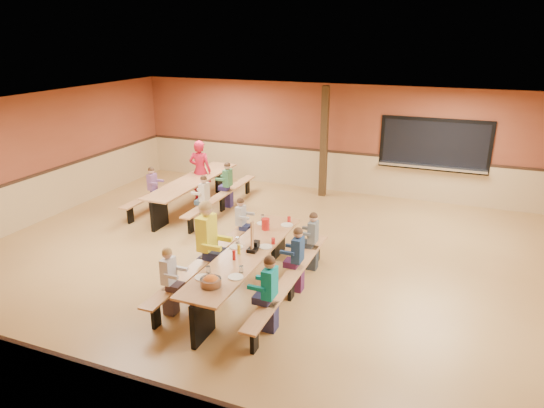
% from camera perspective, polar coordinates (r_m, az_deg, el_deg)
% --- Properties ---
extents(ground, '(12.00, 12.00, 0.00)m').
position_cam_1_polar(ground, '(9.69, -0.22, -6.78)').
color(ground, olive).
rests_on(ground, ground).
extents(room_envelope, '(12.04, 10.04, 3.02)m').
position_cam_1_polar(room_envelope, '(9.40, -0.23, -3.01)').
color(room_envelope, brown).
rests_on(room_envelope, ground).
extents(kitchen_pass_through, '(2.78, 0.28, 1.38)m').
position_cam_1_polar(kitchen_pass_through, '(13.33, 18.54, 6.37)').
color(kitchen_pass_through, black).
rests_on(kitchen_pass_through, ground).
extents(structural_post, '(0.18, 0.18, 3.00)m').
position_cam_1_polar(structural_post, '(13.22, 6.14, 7.22)').
color(structural_post, '#302010').
rests_on(structural_post, ground).
extents(cafeteria_table_main, '(1.91, 3.70, 0.74)m').
position_cam_1_polar(cafeteria_table_main, '(8.46, -3.03, -6.94)').
color(cafeteria_table_main, '#AE7545').
rests_on(cafeteria_table_main, ground).
extents(cafeteria_table_second, '(1.91, 3.70, 0.74)m').
position_cam_1_polar(cafeteria_table_second, '(12.64, -9.25, 1.93)').
color(cafeteria_table_second, '#AE7545').
rests_on(cafeteria_table_second, ground).
extents(seated_child_white_left, '(0.34, 0.27, 1.14)m').
position_cam_1_polar(seated_child_white_left, '(7.93, -12.00, -8.93)').
color(seated_child_white_left, silver).
rests_on(seated_child_white_left, ground).
extents(seated_adult_yellow, '(0.51, 0.41, 1.49)m').
position_cam_1_polar(seated_adult_yellow, '(8.80, -7.65, -4.42)').
color(seated_adult_yellow, '#FFF529').
rests_on(seated_adult_yellow, ground).
extents(seated_child_grey_left, '(0.32, 0.26, 1.10)m').
position_cam_1_polar(seated_child_grey_left, '(10.04, -3.67, -2.40)').
color(seated_child_grey_left, '#B4B4B4').
rests_on(seated_child_grey_left, ground).
extents(seated_child_teal_right, '(0.37, 0.30, 1.21)m').
position_cam_1_polar(seated_child_teal_right, '(7.35, -0.28, -10.57)').
color(seated_child_teal_right, '#0C8589').
rests_on(seated_child_teal_right, ground).
extents(seated_child_navy_right, '(0.35, 0.29, 1.17)m').
position_cam_1_polar(seated_child_navy_right, '(8.43, 3.02, -6.61)').
color(seated_child_navy_right, navy).
rests_on(seated_child_navy_right, ground).
extents(seated_child_char_right, '(0.33, 0.27, 1.13)m').
position_cam_1_polar(seated_child_char_right, '(9.21, 4.82, -4.43)').
color(seated_child_char_right, '#575F62').
rests_on(seated_child_char_right, ground).
extents(seated_child_purple_sec, '(0.32, 0.27, 1.12)m').
position_cam_1_polar(seated_child_purple_sec, '(12.60, -13.85, 1.71)').
color(seated_child_purple_sec, '#764A78').
rests_on(seated_child_purple_sec, ground).
extents(seated_child_green_sec, '(0.35, 0.29, 1.17)m').
position_cam_1_polar(seated_child_green_sec, '(12.53, -5.22, 2.22)').
color(seated_child_green_sec, '#3D8150').
rests_on(seated_child_green_sec, ground).
extents(seated_child_tan_sec, '(0.34, 0.28, 1.15)m').
position_cam_1_polar(seated_child_tan_sec, '(11.51, -7.94, 0.49)').
color(seated_child_tan_sec, beige).
rests_on(seated_child_tan_sec, ground).
extents(standing_woman, '(0.65, 0.47, 1.64)m').
position_cam_1_polar(standing_woman, '(13.06, -8.44, 3.90)').
color(standing_woman, '#B3142B').
rests_on(standing_woman, ground).
extents(punch_pitcher, '(0.16, 0.16, 0.22)m').
position_cam_1_polar(punch_pitcher, '(9.23, -0.76, -2.38)').
color(punch_pitcher, red).
rests_on(punch_pitcher, cafeteria_table_main).
extents(chip_bowl, '(0.32, 0.32, 0.15)m').
position_cam_1_polar(chip_bowl, '(7.32, -7.22, -9.02)').
color(chip_bowl, orange).
rests_on(chip_bowl, cafeteria_table_main).
extents(napkin_dispenser, '(0.10, 0.14, 0.13)m').
position_cam_1_polar(napkin_dispenser, '(8.47, -1.91, -4.80)').
color(napkin_dispenser, black).
rests_on(napkin_dispenser, cafeteria_table_main).
extents(condiment_mustard, '(0.06, 0.06, 0.17)m').
position_cam_1_polar(condiment_mustard, '(8.26, -3.91, -5.33)').
color(condiment_mustard, yellow).
rests_on(condiment_mustard, cafeteria_table_main).
extents(condiment_ketchup, '(0.06, 0.06, 0.17)m').
position_cam_1_polar(condiment_ketchup, '(8.06, -4.49, -6.01)').
color(condiment_ketchup, '#B2140F').
rests_on(condiment_ketchup, cafeteria_table_main).
extents(table_paddle, '(0.16, 0.16, 0.56)m').
position_cam_1_polar(table_paddle, '(8.30, -2.33, -4.79)').
color(table_paddle, black).
rests_on(table_paddle, cafeteria_table_main).
extents(place_settings, '(0.65, 3.30, 0.11)m').
position_cam_1_polar(place_settings, '(8.34, -3.06, -5.29)').
color(place_settings, beige).
rests_on(place_settings, cafeteria_table_main).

